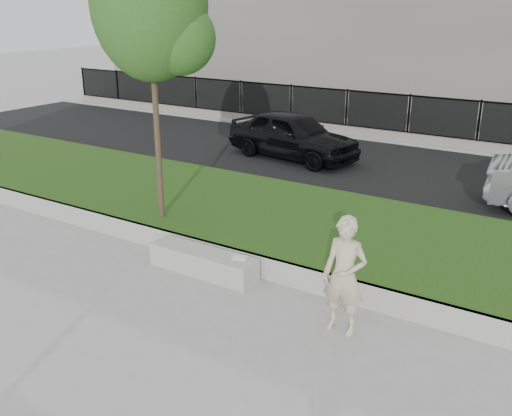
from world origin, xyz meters
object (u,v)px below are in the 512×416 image
Objects in this scene: man at (345,276)px; young_tree at (154,10)px; stone_bench at (203,262)px; book at (240,258)px; car_dark at (293,135)px.

young_tree is (-4.42, 1.38, 3.40)m from man.
stone_bench is 8.43× the size of book.
man is 2.17m from book.
book is at bearing -20.41° from young_tree.
car_dark is (-5.16, 7.87, -0.12)m from man.
book is at bearing 7.42° from stone_bench.
car_dark reaches higher than stone_bench.
man is at bearing -17.36° from young_tree.
stone_bench is 2.87m from man.
young_tree is at bearing 142.00° from book.
stone_bench is 0.74m from book.
stone_bench is at bearing 171.64° from man.
stone_bench is 0.37× the size of young_tree.
car_dark is at bearing 107.79° from stone_bench.
man is 9.41m from car_dark.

